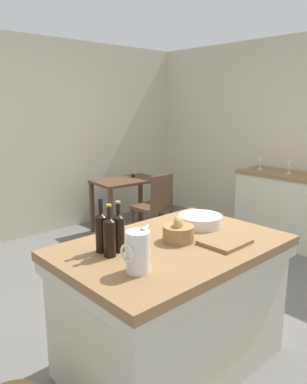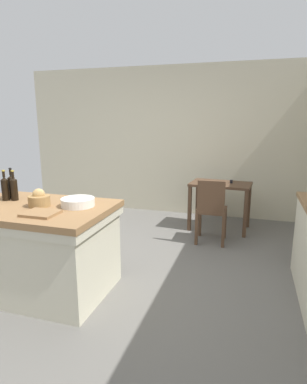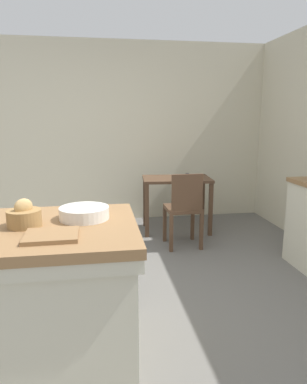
{
  "view_description": "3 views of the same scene",
  "coord_description": "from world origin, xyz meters",
  "px_view_note": "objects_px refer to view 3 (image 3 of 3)",
  "views": [
    {
      "loc": [
        -2.07,
        -2.13,
        1.74
      ],
      "look_at": [
        0.28,
        0.43,
        0.92
      ],
      "focal_mm": 34.88,
      "sensor_mm": 36.0,
      "label": 1
    },
    {
      "loc": [
        1.5,
        -3.07,
        1.69
      ],
      "look_at": [
        0.44,
        0.39,
        0.87
      ],
      "focal_mm": 30.01,
      "sensor_mm": 36.0,
      "label": 2
    },
    {
      "loc": [
        0.04,
        -2.68,
        1.52
      ],
      "look_at": [
        0.53,
        0.41,
        0.86
      ],
      "focal_mm": 32.84,
      "sensor_mm": 36.0,
      "label": 3
    }
  ],
  "objects_px": {
    "wooden_chair": "(184,207)",
    "cutting_board": "(51,236)",
    "island_table": "(21,289)",
    "bread_basket": "(24,217)",
    "wash_bowl": "(84,213)",
    "writing_desk": "(177,186)"
  },
  "relations": [
    {
      "from": "wooden_chair",
      "to": "cutting_board",
      "type": "distance_m",
      "value": 2.39
    },
    {
      "from": "island_table",
      "to": "bread_basket",
      "type": "bearing_deg",
      "value": 2.79
    },
    {
      "from": "bread_basket",
      "to": "island_table",
      "type": "bearing_deg",
      "value": -177.21
    },
    {
      "from": "island_table",
      "to": "wash_bowl",
      "type": "relative_size",
      "value": 4.55
    },
    {
      "from": "cutting_board",
      "to": "island_table",
      "type": "bearing_deg",
      "value": 135.59
    },
    {
      "from": "island_table",
      "to": "wash_bowl",
      "type": "xyz_separation_m",
      "value": [
        0.4,
        0.12,
        0.44
      ]
    },
    {
      "from": "wash_bowl",
      "to": "bread_basket",
      "type": "distance_m",
      "value": 0.37
    },
    {
      "from": "island_table",
      "to": "cutting_board",
      "type": "height_order",
      "value": "cutting_board"
    },
    {
      "from": "wooden_chair",
      "to": "cutting_board",
      "type": "relative_size",
      "value": 3.13
    },
    {
      "from": "island_table",
      "to": "bread_basket",
      "type": "relative_size",
      "value": 7.19
    },
    {
      "from": "wooden_chair",
      "to": "bread_basket",
      "type": "height_order",
      "value": "bread_basket"
    },
    {
      "from": "island_table",
      "to": "wooden_chair",
      "type": "xyz_separation_m",
      "value": [
        1.48,
        1.76,
        0.02
      ]
    },
    {
      "from": "wash_bowl",
      "to": "island_table",
      "type": "bearing_deg",
      "value": -163.99
    },
    {
      "from": "writing_desk",
      "to": "cutting_board",
      "type": "relative_size",
      "value": 3.27
    },
    {
      "from": "bread_basket",
      "to": "cutting_board",
      "type": "distance_m",
      "value": 0.3
    },
    {
      "from": "wooden_chair",
      "to": "wash_bowl",
      "type": "bearing_deg",
      "value": -123.22
    },
    {
      "from": "writing_desk",
      "to": "bread_basket",
      "type": "xyz_separation_m",
      "value": [
        -1.48,
        -2.4,
        0.32
      ]
    },
    {
      "from": "island_table",
      "to": "wash_bowl",
      "type": "bearing_deg",
      "value": 16.01
    },
    {
      "from": "writing_desk",
      "to": "bread_basket",
      "type": "distance_m",
      "value": 2.84
    },
    {
      "from": "wash_bowl",
      "to": "cutting_board",
      "type": "height_order",
      "value": "wash_bowl"
    },
    {
      "from": "writing_desk",
      "to": "wooden_chair",
      "type": "height_order",
      "value": "wooden_chair"
    },
    {
      "from": "wooden_chair",
      "to": "cutting_board",
      "type": "xyz_separation_m",
      "value": [
        -1.25,
        -2.0,
        0.4
      ]
    }
  ]
}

